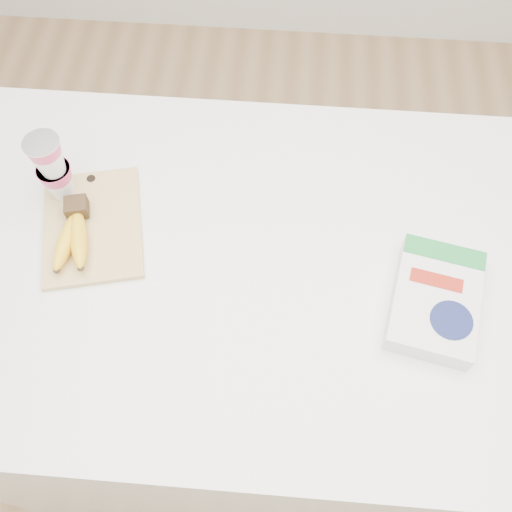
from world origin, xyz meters
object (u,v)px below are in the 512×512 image
at_px(bananas, 73,234).
at_px(yogurt_stack, 52,167).
at_px(table, 250,346).
at_px(cereal_box, 435,300).
at_px(cutting_board, 93,226).

height_order(bananas, yogurt_stack, yogurt_stack).
bearing_deg(table, cereal_box, -10.69).
bearing_deg(yogurt_stack, cereal_box, -14.30).
relative_size(table, bananas, 7.36).
relative_size(bananas, cereal_box, 0.69).
bearing_deg(bananas, table, -2.66).
relative_size(table, yogurt_stack, 7.80).
bearing_deg(bananas, cereal_box, -6.78).
bearing_deg(bananas, yogurt_stack, 114.06).
bearing_deg(cereal_box, cutting_board, -178.32).
height_order(table, bananas, bananas).
xyz_separation_m(cutting_board, yogurt_stack, (-0.08, 0.08, 0.10)).
bearing_deg(table, cutting_board, 170.59).
height_order(cutting_board, cereal_box, cereal_box).
bearing_deg(bananas, cutting_board, 57.79).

